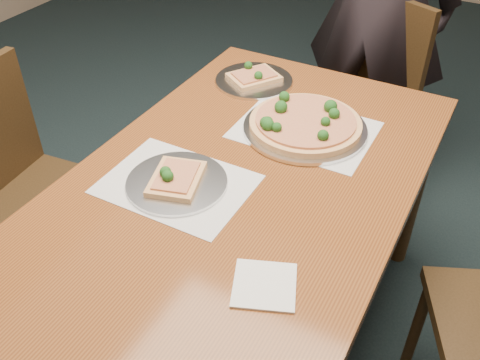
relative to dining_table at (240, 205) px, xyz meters
The scene contains 10 objects.
ground 0.67m from the dining_table, 165.60° to the right, with size 8.00×8.00×0.00m, color black.
dining_table is the anchor object (origin of this frame).
chair_far 1.10m from the dining_table, 88.11° to the left, with size 0.55×0.55×0.91m.
chair_left 0.82m from the dining_table, behind, with size 0.46×0.46×0.91m.
placemat_main 0.34m from the dining_table, 79.54° to the left, with size 0.42×0.32×0.00m, color white.
placemat_near 0.20m from the dining_table, 145.19° to the right, with size 0.40×0.30×0.00m, color white.
pizza_pan 0.34m from the dining_table, 80.08° to the left, with size 0.39×0.39×0.07m.
slice_plate_near 0.21m from the dining_table, 145.06° to the right, with size 0.28×0.28×0.06m.
slice_plate_far 0.59m from the dining_table, 113.47° to the left, with size 0.28×0.28×0.06m.
napkin 0.40m from the dining_table, 53.32° to the right, with size 0.14×0.14×0.01m, color white.
Camera 1 is at (0.67, -1.00, 1.68)m, focal length 40.00 mm.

